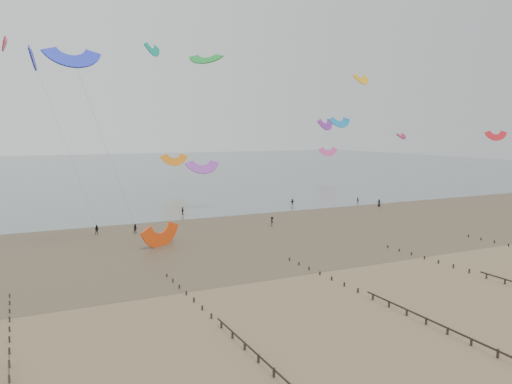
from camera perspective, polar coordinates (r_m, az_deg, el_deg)
ground at (r=60.38m, az=6.27°, el=-10.88°), size 500.00×500.00×0.00m
sea_and_shore at (r=89.02m, az=-7.98°, el=-5.02°), size 500.00×665.00×0.03m
groynes at (r=49.09m, az=22.91°, el=-15.15°), size 72.16×50.16×1.00m
kitesurfers at (r=105.49m, az=-1.90°, el=-2.58°), size 111.39×22.98×1.88m
grounded_kite at (r=82.40m, az=-10.75°, el=-6.07°), size 9.08×8.61×3.95m
kites_airborne at (r=138.23m, az=-19.87°, el=8.07°), size 241.16×107.32×44.54m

